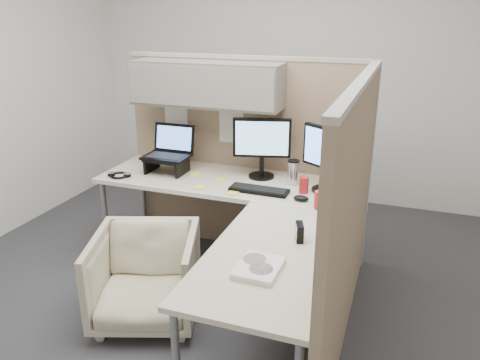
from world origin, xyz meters
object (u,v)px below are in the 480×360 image
(desk, at_px, (237,209))
(office_chair, at_px, (145,273))
(monitor_left, at_px, (262,143))
(keyboard, at_px, (259,190))

(desk, height_order, office_chair, desk)
(office_chair, height_order, monitor_left, monitor_left)
(office_chair, distance_m, monitor_left, 1.29)
(desk, distance_m, office_chair, 0.74)
(office_chair, relative_size, monitor_left, 1.45)
(monitor_left, distance_m, keyboard, 0.41)
(desk, height_order, keyboard, keyboard)
(desk, xyz_separation_m, keyboard, (0.08, 0.25, 0.05))
(desk, relative_size, monitor_left, 4.29)
(office_chair, xyz_separation_m, keyboard, (0.56, 0.69, 0.40))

